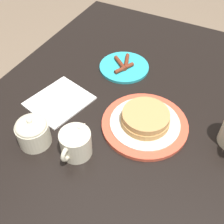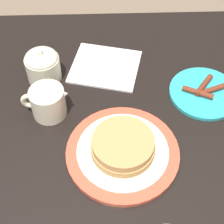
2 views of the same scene
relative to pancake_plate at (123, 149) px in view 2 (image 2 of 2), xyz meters
name	(u,v)px [view 2 (image 2 of 2)]	position (x,y,z in m)	size (l,w,h in m)	color
dining_table	(100,180)	(0.05, 0.01, -0.12)	(1.38, 1.08, 0.75)	black
pancake_plate	(123,149)	(0.00, 0.00, 0.00)	(0.25, 0.25, 0.05)	#DB5138
side_plate_bacon	(204,92)	(-0.22, -0.17, -0.01)	(0.18, 0.18, 0.02)	#2DADBC
creamer_pitcher	(48,102)	(0.17, -0.13, 0.02)	(0.12, 0.08, 0.09)	beige
sugar_bowl	(43,65)	(0.20, -0.25, 0.02)	(0.09, 0.09, 0.10)	beige
napkin	(105,67)	(0.03, -0.28, -0.02)	(0.21, 0.20, 0.01)	white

